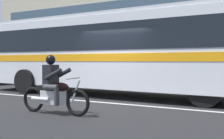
{
  "coord_description": "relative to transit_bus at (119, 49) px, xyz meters",
  "views": [
    {
      "loc": [
        4.35,
        -8.35,
        1.41
      ],
      "look_at": [
        0.24,
        -0.53,
        1.12
      ],
      "focal_mm": 42.56,
      "sensor_mm": 36.0,
      "label": 1
    }
  ],
  "objects": [
    {
      "name": "fire_hydrant",
      "position": [
        0.01,
        3.2,
        -1.37
      ],
      "size": [
        0.22,
        0.3,
        0.75
      ],
      "color": "red",
      "rests_on": "sidewalk_curb"
    },
    {
      "name": "sidewalk_curb",
      "position": [
        0.36,
        3.91,
        -1.81
      ],
      "size": [
        28.0,
        3.8,
        0.15
      ],
      "primitive_type": "cube",
      "color": "gray",
      "rests_on": "ground_plane"
    },
    {
      "name": "motorcycle_with_rider",
      "position": [
        0.1,
        -4.06,
        -1.23
      ],
      "size": [
        2.14,
        0.64,
        1.56
      ],
      "color": "black",
      "rests_on": "ground_plane"
    },
    {
      "name": "lane_center_stripe",
      "position": [
        0.36,
        -1.79,
        -1.88
      ],
      "size": [
        26.6,
        0.14,
        0.01
      ],
      "primitive_type": "cube",
      "color": "silver",
      "rests_on": "ground_plane"
    },
    {
      "name": "ground_plane",
      "position": [
        0.36,
        -1.19,
        -1.88
      ],
      "size": [
        60.0,
        60.0,
        0.0
      ],
      "primitive_type": "plane",
      "color": "black"
    },
    {
      "name": "transit_bus",
      "position": [
        0.0,
        0.0,
        0.0
      ],
      "size": [
        12.72,
        3.06,
        3.22
      ],
      "color": "silver",
      "rests_on": "ground_plane"
    }
  ]
}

